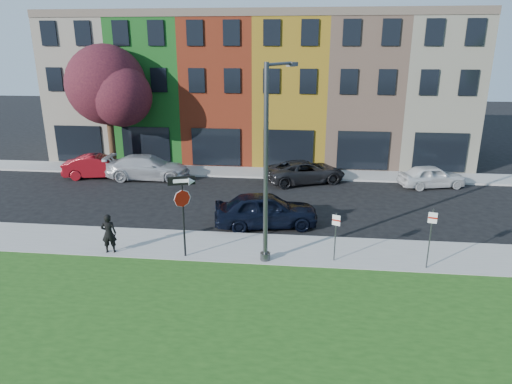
# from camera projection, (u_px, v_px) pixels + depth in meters

# --- Properties ---
(ground) EXTENTS (120.00, 120.00, 0.00)m
(ground) POSITION_uv_depth(u_px,v_px,m) (268.00, 287.00, 16.31)
(ground) COLOR black
(ground) RESTS_ON ground
(sidewalk_near) EXTENTS (40.00, 3.00, 0.12)m
(sidewalk_near) POSITION_uv_depth(u_px,v_px,m) (322.00, 252.00, 18.92)
(sidewalk_near) COLOR gray
(sidewalk_near) RESTS_ON ground
(sidewalk_far) EXTENTS (40.00, 2.40, 0.12)m
(sidewalk_far) POSITION_uv_depth(u_px,v_px,m) (243.00, 172.00, 30.79)
(sidewalk_far) COLOR gray
(sidewalk_far) RESTS_ON ground
(rowhouse_block) EXTENTS (30.00, 10.12, 10.00)m
(rowhouse_block) POSITION_uv_depth(u_px,v_px,m) (260.00, 89.00, 35.08)
(rowhouse_block) COLOR beige
(rowhouse_block) RESTS_ON ground
(stop_sign) EXTENTS (1.01, 0.37, 3.34)m
(stop_sign) POSITION_uv_depth(u_px,v_px,m) (182.00, 201.00, 17.70)
(stop_sign) COLOR black
(stop_sign) RESTS_ON sidewalk_near
(man) EXTENTS (0.76, 0.63, 1.66)m
(man) POSITION_uv_depth(u_px,v_px,m) (109.00, 233.00, 18.51)
(man) COLOR black
(man) RESTS_ON sidewalk_near
(sedan_near) EXTENTS (3.82, 5.62, 1.66)m
(sedan_near) POSITION_uv_depth(u_px,v_px,m) (266.00, 210.00, 21.52)
(sedan_near) COLOR black
(sedan_near) RESTS_ON ground
(parked_car_red) EXTENTS (3.18, 5.03, 1.47)m
(parked_car_red) POSITION_uv_depth(u_px,v_px,m) (99.00, 166.00, 29.58)
(parked_car_red) COLOR maroon
(parked_car_red) RESTS_ON ground
(parked_car_silver) EXTENTS (2.82, 5.57, 1.54)m
(parked_car_silver) POSITION_uv_depth(u_px,v_px,m) (148.00, 167.00, 29.26)
(parked_car_silver) COLOR #ABACB0
(parked_car_silver) RESTS_ON ground
(parked_car_dark) EXTENTS (5.85, 6.63, 1.39)m
(parked_car_dark) POSITION_uv_depth(u_px,v_px,m) (305.00, 172.00, 28.53)
(parked_car_dark) COLOR black
(parked_car_dark) RESTS_ON ground
(parked_car_white) EXTENTS (3.50, 4.73, 1.35)m
(parked_car_white) POSITION_uv_depth(u_px,v_px,m) (432.00, 176.00, 27.59)
(parked_car_white) COLOR silver
(parked_car_white) RESTS_ON ground
(street_lamp) EXTENTS (1.25, 2.43, 7.56)m
(street_lamp) POSITION_uv_depth(u_px,v_px,m) (269.00, 165.00, 17.11)
(street_lamp) COLOR #414346
(street_lamp) RESTS_ON sidewalk_near
(parking_sign_a) EXTENTS (0.30, 0.16, 1.98)m
(parking_sign_a) POSITION_uv_depth(u_px,v_px,m) (336.00, 231.00, 17.66)
(parking_sign_a) COLOR #414346
(parking_sign_a) RESTS_ON sidewalk_near
(parking_sign_b) EXTENTS (0.32, 0.12, 2.39)m
(parking_sign_b) POSITION_uv_depth(u_px,v_px,m) (431.00, 232.00, 16.98)
(parking_sign_b) COLOR #414346
(parking_sign_b) RESTS_ON sidewalk_near
(tree_purple) EXTENTS (6.22, 5.44, 8.24)m
(tree_purple) POSITION_uv_depth(u_px,v_px,m) (108.00, 87.00, 29.96)
(tree_purple) COLOR black
(tree_purple) RESTS_ON sidewalk_far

